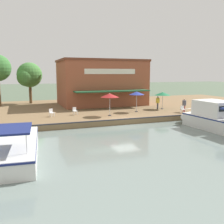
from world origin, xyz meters
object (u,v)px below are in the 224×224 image
object	(u,v)px
motorboat_fourth_along	(14,144)
tree_upstream_bank	(29,76)
person_at_quay_edge	(158,101)
cafe_chair_mid_patio	(183,109)
motorboat_mid_row	(217,119)
waterfront_restaurant	(101,82)
patio_umbrella_by_entrance	(110,95)
cafe_chair_back_row_seat	(75,111)
patio_umbrella_back_row	(163,94)
mooring_post	(211,109)
patio_umbrella_near_quay_edge	(137,93)
person_mid_patio	(184,104)
cafe_chair_facing_river	(51,112)

from	to	relation	value
motorboat_fourth_along	tree_upstream_bank	size ratio (longest dim) A/B	1.55
person_at_quay_edge	tree_upstream_bank	distance (m)	19.92
cafe_chair_mid_patio	motorboat_mid_row	bearing A→B (deg)	-6.83
waterfront_restaurant	patio_umbrella_by_entrance	world-z (taller)	waterfront_restaurant
motorboat_mid_row	cafe_chair_back_row_seat	bearing A→B (deg)	-129.42
patio_umbrella_back_row	mooring_post	bearing A→B (deg)	34.64
person_at_quay_edge	mooring_post	size ratio (longest dim) A/B	1.90
waterfront_restaurant	tree_upstream_bank	size ratio (longest dim) A/B	1.95
patio_umbrella_back_row	person_at_quay_edge	xyz separation A→B (m)	(-0.01, -0.69, -0.95)
cafe_chair_mid_patio	motorboat_mid_row	world-z (taller)	motorboat_mid_row
patio_umbrella_by_entrance	patio_umbrella_near_quay_edge	world-z (taller)	patio_umbrella_by_entrance
motorboat_mid_row	mooring_post	xyz separation A→B (m)	(-4.95, 3.76, 0.04)
person_mid_patio	person_at_quay_edge	world-z (taller)	person_at_quay_edge
person_at_quay_edge	motorboat_mid_row	size ratio (longest dim) A/B	0.18
cafe_chair_mid_patio	mooring_post	world-z (taller)	mooring_post
cafe_chair_mid_patio	person_mid_patio	bearing A→B (deg)	133.49
waterfront_restaurant	person_mid_patio	size ratio (longest dim) A/B	7.59
tree_upstream_bank	person_mid_patio	bearing A→B (deg)	47.77
cafe_chair_back_row_seat	motorboat_fourth_along	size ratio (longest dim) A/B	0.09
patio_umbrella_back_row	motorboat_fourth_along	world-z (taller)	patio_umbrella_back_row
patio_umbrella_by_entrance	mooring_post	size ratio (longest dim) A/B	2.83
waterfront_restaurant	patio_umbrella_near_quay_edge	distance (m)	9.04
mooring_post	person_mid_patio	bearing A→B (deg)	-129.34
person_at_quay_edge	tree_upstream_bank	world-z (taller)	tree_upstream_bank
cafe_chair_facing_river	tree_upstream_bank	world-z (taller)	tree_upstream_bank
mooring_post	motorboat_mid_row	bearing A→B (deg)	-37.18
tree_upstream_bank	motorboat_fourth_along	bearing A→B (deg)	-4.94
person_mid_patio	person_at_quay_edge	distance (m)	3.60
waterfront_restaurant	tree_upstream_bank	distance (m)	11.12
waterfront_restaurant	patio_umbrella_near_quay_edge	xyz separation A→B (m)	(8.83, 1.63, -1.04)
cafe_chair_back_row_seat	person_at_quay_edge	distance (m)	11.05
patio_umbrella_by_entrance	motorboat_mid_row	xyz separation A→B (m)	(7.43, 7.96, -1.83)
cafe_chair_facing_river	person_at_quay_edge	xyz separation A→B (m)	(-0.88, 13.64, 0.57)
patio_umbrella_by_entrance	motorboat_fourth_along	bearing A→B (deg)	-48.91
cafe_chair_mid_patio	motorboat_fourth_along	world-z (taller)	motorboat_fourth_along
patio_umbrella_near_quay_edge	cafe_chair_back_row_seat	world-z (taller)	patio_umbrella_near_quay_edge
patio_umbrella_back_row	motorboat_fourth_along	xyz separation A→B (m)	(11.02, -17.98, -1.95)
patio_umbrella_by_entrance	person_mid_patio	size ratio (longest dim) A/B	1.55
cafe_chair_facing_river	cafe_chair_back_row_seat	size ratio (longest dim) A/B	1.00
motorboat_fourth_along	mooring_post	world-z (taller)	motorboat_fourth_along
cafe_chair_back_row_seat	person_at_quay_edge	xyz separation A→B (m)	(-0.60, 11.01, 0.57)
tree_upstream_bank	cafe_chair_back_row_seat	bearing A→B (deg)	18.10
waterfront_restaurant	cafe_chair_mid_patio	xyz separation A→B (m)	(11.56, 6.32, -2.82)
waterfront_restaurant	person_mid_patio	xyz separation A→B (m)	(10.93, 6.98, -2.29)
cafe_chair_facing_river	motorboat_fourth_along	xyz separation A→B (m)	(10.15, -3.65, -0.42)
cafe_chair_back_row_seat	person_at_quay_edge	size ratio (longest dim) A/B	0.51
motorboat_mid_row	motorboat_fourth_along	xyz separation A→B (m)	(1.05, -17.69, -0.36)
patio_umbrella_back_row	motorboat_fourth_along	size ratio (longest dim) A/B	0.23
patio_umbrella_near_quay_edge	motorboat_fourth_along	size ratio (longest dim) A/B	0.26
person_mid_patio	motorboat_fourth_along	world-z (taller)	motorboat_fourth_along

